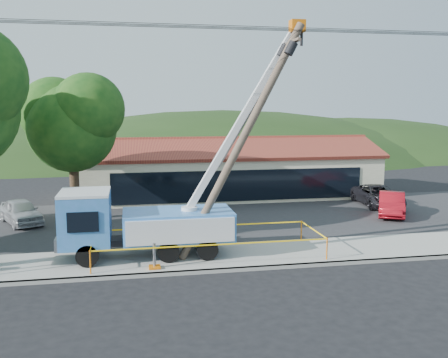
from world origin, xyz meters
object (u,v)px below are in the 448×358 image
object	(u,v)px
car_red	(391,217)
car_silver	(22,225)
car_dark	(377,207)
leaning_pole	(247,131)
utility_truck	(143,219)

from	to	relation	value
car_red	car_silver	bearing A→B (deg)	-156.75
car_silver	car_dark	xyz separation A→B (m)	(23.35, 0.96, 0.00)
leaning_pole	utility_truck	bearing A→B (deg)	170.99
car_dark	leaning_pole	bearing A→B (deg)	-135.37
utility_truck	car_dark	size ratio (longest dim) A/B	2.18
utility_truck	car_red	world-z (taller)	utility_truck
car_red	leaning_pole	bearing A→B (deg)	-120.26
leaning_pole	car_dark	bearing A→B (deg)	39.74
car_dark	car_red	bearing A→B (deg)	-96.81
car_red	car_dark	size ratio (longest dim) A/B	0.86
leaning_pole	car_silver	distance (m)	15.71
car_silver	utility_truck	bearing A→B (deg)	-75.89
leaning_pole	car_red	distance (m)	14.35
leaning_pole	car_dark	world-z (taller)	leaning_pole
car_silver	car_dark	size ratio (longest dim) A/B	0.83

